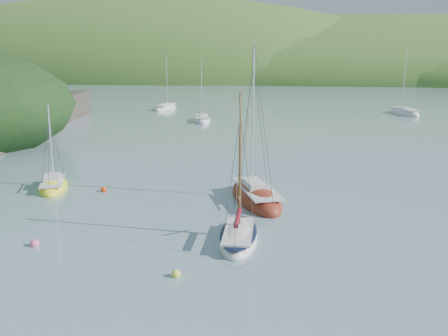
% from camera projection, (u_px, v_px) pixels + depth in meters
% --- Properties ---
extents(ground, '(700.00, 700.00, 0.00)m').
position_uv_depth(ground, '(159.00, 257.00, 23.69)').
color(ground, slate).
rests_on(ground, ground).
extents(shoreline_hills, '(690.00, 135.00, 56.00)m').
position_uv_depth(shoreline_hills, '(268.00, 75.00, 190.58)').
color(shoreline_hills, '#2F5E24').
rests_on(shoreline_hills, ground).
extents(daysailer_white, '(2.27, 5.35, 8.05)m').
position_uv_depth(daysailer_white, '(238.00, 237.00, 25.62)').
color(daysailer_white, silver).
rests_on(daysailer_white, ground).
extents(sloop_red, '(5.21, 7.81, 10.95)m').
position_uv_depth(sloop_red, '(256.00, 198.00, 32.45)').
color(sloop_red, maroon).
rests_on(sloop_red, ground).
extents(sailboat_yellow, '(3.59, 5.20, 6.41)m').
position_uv_depth(sailboat_yellow, '(53.00, 186.00, 35.34)').
color(sailboat_yellow, yellow).
rests_on(sailboat_yellow, ground).
extents(distant_sloop_a, '(3.66, 6.65, 9.00)m').
position_uv_depth(distant_sloop_a, '(202.00, 120.00, 68.31)').
color(distant_sloop_a, silver).
rests_on(distant_sloop_a, ground).
extents(distant_sloop_b, '(4.82, 7.93, 10.67)m').
position_uv_depth(distant_sloop_b, '(405.00, 113.00, 75.73)').
color(distant_sloop_b, silver).
rests_on(distant_sloop_b, ground).
extents(distant_sloop_c, '(3.30, 7.03, 9.66)m').
position_uv_depth(distant_sloop_c, '(166.00, 108.00, 81.93)').
color(distant_sloop_c, silver).
rests_on(distant_sloop_c, ground).
extents(mooring_buoys, '(8.87, 12.50, 0.46)m').
position_uv_depth(mooring_buoys, '(92.00, 228.00, 27.21)').
color(mooring_buoys, '#FDFA3E').
rests_on(mooring_buoys, ground).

